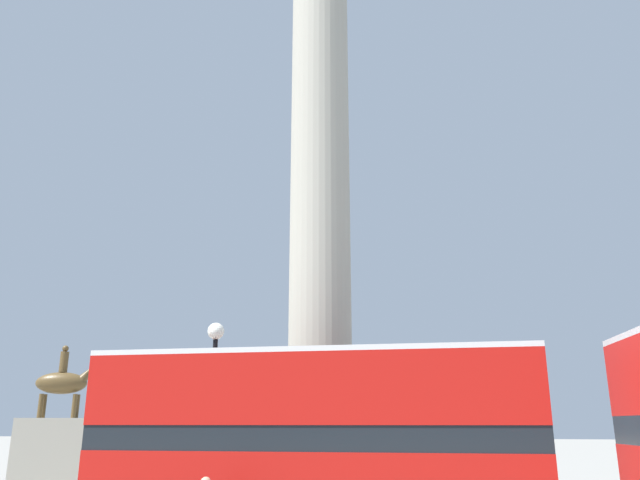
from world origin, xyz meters
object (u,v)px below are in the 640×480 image
object	(u,v)px
bus_b	(314,435)
equestrian_statue	(55,444)
monument_column	(320,270)
street_lamp	(213,395)

from	to	relation	value
bus_b	equestrian_statue	bearing A→B (deg)	141.58
monument_column	street_lamp	bearing A→B (deg)	-122.39
bus_b	equestrian_statue	distance (m)	17.19
equestrian_statue	street_lamp	distance (m)	13.13
monument_column	equestrian_statue	world-z (taller)	monument_column
monument_column	bus_b	distance (m)	8.08
monument_column	equestrian_statue	bearing A→B (deg)	161.52
street_lamp	equestrian_statue	bearing A→B (deg)	142.97
bus_b	street_lamp	size ratio (longest dim) A/B	1.90
bus_b	street_lamp	distance (m)	4.28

